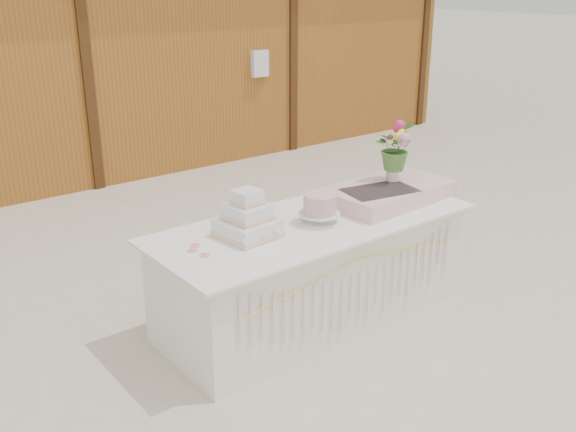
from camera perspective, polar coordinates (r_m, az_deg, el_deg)
name	(u,v)px	position (r m, az deg, el deg)	size (l,w,h in m)	color
ground	(313,316)	(4.90, 2.20, -8.89)	(80.00, 80.00, 0.00)	beige
barn	(26,34)	(9.66, -22.23, 14.73)	(12.60, 4.60, 3.30)	#90551E
cake_table	(314,270)	(4.71, 2.30, -4.81)	(2.40, 1.00, 0.77)	white
wedding_cake	(248,221)	(4.27, -3.61, -0.43)	(0.40, 0.40, 0.33)	white
pink_cake_stand	(320,207)	(4.49, 2.84, 0.80)	(0.29, 0.29, 0.21)	white
satin_runner	(388,193)	(5.03, 8.85, 2.07)	(0.99, 0.57, 0.13)	beige
flower_vase	(393,172)	(5.11, 9.28, 3.89)	(0.10, 0.10, 0.14)	#A3A3A8
bouquet	(394,141)	(5.05, 9.44, 6.59)	(0.32, 0.28, 0.36)	#3C6C2B
loose_flowers	(194,250)	(4.11, -8.33, -3.00)	(0.14, 0.33, 0.02)	pink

